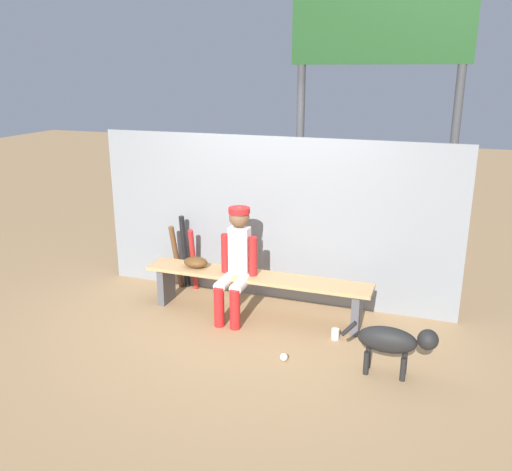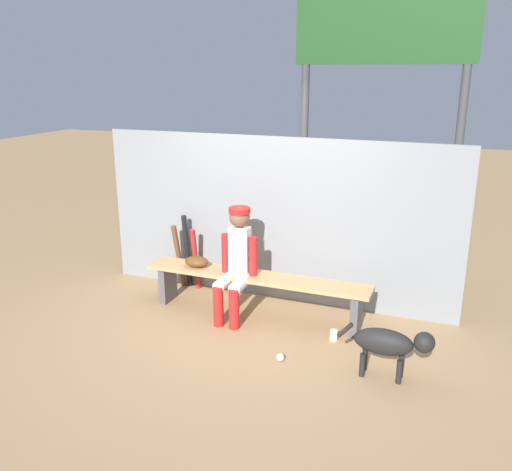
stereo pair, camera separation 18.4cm
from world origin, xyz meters
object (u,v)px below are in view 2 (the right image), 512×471
dugout_bench (256,284)px  bat_aluminum_black (187,251)px  bat_wood_dark (179,256)px  scoreboard (388,67)px  player_seated (236,260)px  bat_aluminum_red (196,259)px  baseball (280,357)px  dog (390,343)px  cup_on_bench (227,267)px  baseball_glove (197,262)px  cup_on_ground (334,335)px

dugout_bench → bat_aluminum_black: bat_aluminum_black is taller
dugout_bench → bat_wood_dark: bearing=161.4°
scoreboard → player_seated: bearing=-125.6°
bat_aluminum_red → bat_aluminum_black: 0.17m
baseball → dog: (0.98, 0.08, 0.30)m
bat_aluminum_black → bat_wood_dark: 0.12m
bat_aluminum_black → baseball: 2.14m
cup_on_bench → scoreboard: (1.36, 1.60, 2.11)m
bat_aluminum_red → dog: size_ratio=0.97×
scoreboard → dog: size_ratio=4.41×
dugout_bench → baseball_glove: 0.74m
cup_on_ground → player_seated: bearing=172.6°
baseball → scoreboard: size_ratio=0.02×
cup_on_ground → dugout_bench: bearing=164.7°
bat_aluminum_red → dog: (2.49, -1.14, -0.07)m
cup_on_ground → bat_aluminum_red: bearing=161.2°
baseball_glove → dog: size_ratio=0.33×
baseball → cup_on_bench: 1.33m
dugout_bench → baseball: (0.57, -0.84, -0.33)m
cup_on_ground → cup_on_bench: cup_on_bench is taller
baseball_glove → dog: (2.27, -0.76, -0.20)m
baseball_glove → bat_aluminum_red: bearing=119.8°
player_seated → bat_aluminum_black: size_ratio=1.29×
dugout_bench → player_seated: bearing=-149.5°
bat_wood_dark → dog: bearing=-22.9°
baseball → bat_aluminum_red: bearing=141.0°
bat_aluminum_black → cup_on_bench: 0.88m
player_seated → bat_aluminum_red: size_ratio=1.49×
player_seated → bat_aluminum_black: player_seated is taller
bat_aluminum_black → cup_on_bench: bat_aluminum_black is taller
scoreboard → dog: 3.33m
player_seated → baseball_glove: 0.56m
baseball_glove → bat_wood_dark: size_ratio=0.34×
bat_wood_dark → player_seated: bearing=-27.1°
baseball → cup_on_bench: cup_on_bench is taller
cup_on_ground → scoreboard: scoreboard is taller
bat_aluminum_black → cup_on_ground: size_ratio=8.61×
baseball → cup_on_ground: bearing=57.8°
bat_wood_dark → scoreboard: size_ratio=0.22×
dog → bat_aluminum_black: bearing=155.5°
bat_aluminum_red → scoreboard: size_ratio=0.22×
bat_wood_dark → cup_on_ground: (2.12, -0.65, -0.36)m
player_seated → cup_on_bench: size_ratio=11.09×
cup_on_bench → scoreboard: size_ratio=0.03×
bat_aluminum_black → player_seated: bearing=-31.6°
dugout_bench → baseball_glove: size_ratio=9.01×
player_seated → baseball_glove: size_ratio=4.36×
baseball → bat_aluminum_black: bearing=142.3°
baseball_glove → cup_on_bench: bearing=-2.2°
dog → player_seated: bearing=159.6°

